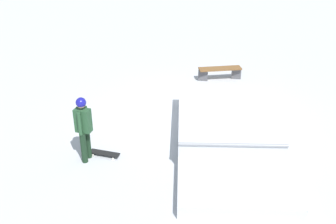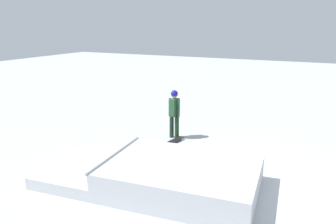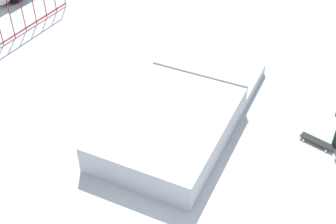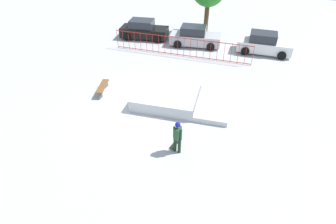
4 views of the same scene
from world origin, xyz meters
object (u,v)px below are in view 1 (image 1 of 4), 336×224
Objects in this scene: skater at (83,125)px; park_bench at (220,71)px; skateboard at (105,153)px; skate_ramp at (226,132)px.

skater is 6.80m from park_bench.
park_bench is at bearing 72.39° from skateboard.
skate_ramp is at bearing 2.60° from park_bench.
skate_ramp is 3.41× the size of park_bench.
skate_ramp reaches higher than park_bench.
skater reaches higher than skateboard.
skateboard is 6.39m from park_bench.
park_bench reaches higher than skateboard.
park_bench is (-4.57, -0.21, 0.04)m from skate_ramp.
skateboard is at bearing -27.04° from park_bench.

